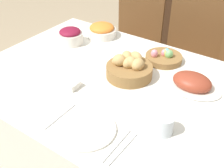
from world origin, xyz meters
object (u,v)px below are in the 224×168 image
at_px(beet_salad_bowl, 70,36).
at_px(spoon, 123,149).
at_px(knife, 116,145).
at_px(sideboard, 220,23).
at_px(bread_basket, 129,68).
at_px(chair_far_left, 133,37).
at_px(egg_basket, 164,57).
at_px(dinner_plate, 86,129).
at_px(fork, 60,116).
at_px(drinking_cup, 164,125).
at_px(ham_platter, 192,83).
at_px(carrot_bowl, 102,30).
at_px(chair_far_center, 188,53).
at_px(butter_dish, 68,83).

distance_m(beet_salad_bowl, spoon, 0.95).
xyz_separation_m(knife, spoon, (0.03, 0.00, 0.00)).
distance_m(sideboard, bread_basket, 1.69).
relative_size(sideboard, beet_salad_bowl, 7.27).
xyz_separation_m(chair_far_left, egg_basket, (0.54, -0.55, 0.24)).
bearing_deg(dinner_plate, chair_far_left, 113.12).
bearing_deg(chair_far_left, fork, -73.58).
bearing_deg(sideboard, drinking_cup, -80.63).
xyz_separation_m(chair_far_left, ham_platter, (0.77, -0.71, 0.24)).
bearing_deg(carrot_bowl, ham_platter, -16.88).
distance_m(chair_far_center, sideboard, 0.86).
bearing_deg(chair_far_center, spoon, -84.32).
height_order(carrot_bowl, dinner_plate, carrot_bowl).
bearing_deg(chair_far_left, drinking_cup, -54.31).
bearing_deg(sideboard, spoon, -83.60).
relative_size(chair_far_center, beet_salad_bowl, 6.18).
distance_m(bread_basket, egg_basket, 0.26).
height_order(knife, drinking_cup, drinking_cup).
bearing_deg(ham_platter, egg_basket, 145.62).
distance_m(bread_basket, ham_platter, 0.32).
distance_m(chair_far_left, drinking_cup, 1.36).
xyz_separation_m(beet_salad_bowl, spoon, (0.76, -0.56, -0.05)).
bearing_deg(drinking_cup, fork, -157.38).
xyz_separation_m(chair_far_center, beet_salad_bowl, (-0.55, -0.69, 0.26)).
bearing_deg(drinking_cup, egg_basket, 116.06).
height_order(chair_far_center, sideboard, chair_far_center).
bearing_deg(butter_dish, drinking_cup, -2.66).
distance_m(ham_platter, beet_salad_bowl, 0.82).
height_order(chair_far_center, ham_platter, chair_far_center).
xyz_separation_m(chair_far_left, fork, (0.38, -1.24, 0.21)).
relative_size(bread_basket, drinking_cup, 2.98).
bearing_deg(chair_far_left, sideboard, 60.49).
relative_size(spoon, butter_dish, 1.71).
bearing_deg(butter_dish, carrot_bowl, 110.33).
relative_size(ham_platter, drinking_cup, 3.70).
height_order(egg_basket, ham_platter, egg_basket).
xyz_separation_m(chair_far_center, butter_dish, (-0.24, -1.05, 0.23)).
height_order(sideboard, spoon, sideboard).
xyz_separation_m(chair_far_center, drinking_cup, (0.30, -1.07, 0.25)).
xyz_separation_m(carrot_bowl, drinking_cup, (0.74, -0.58, -0.00)).
bearing_deg(spoon, bread_basket, 120.65).
relative_size(ham_platter, fork, 1.54).
height_order(beet_salad_bowl, dinner_plate, beet_salad_bowl).
distance_m(sideboard, knife, 2.13).
relative_size(egg_basket, spoon, 1.07).
bearing_deg(sideboard, egg_basket, -87.43).
relative_size(bread_basket, dinner_plate, 0.98).
distance_m(bread_basket, beet_salad_bowl, 0.52).
relative_size(carrot_bowl, fork, 0.98).
bearing_deg(chair_far_center, drinking_cup, -78.61).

